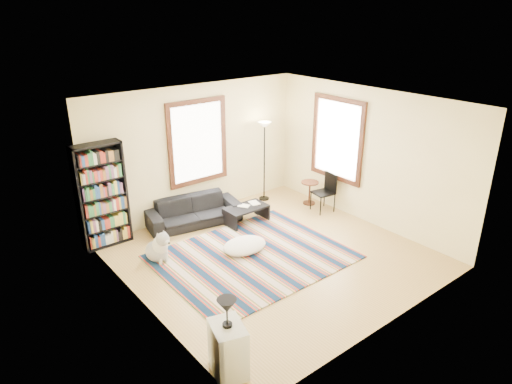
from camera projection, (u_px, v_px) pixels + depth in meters
floor at (273, 258)px, 8.38m from camera, size 5.00×5.00×0.10m
ceiling at (275, 100)px, 7.29m from camera, size 5.00×5.00×0.10m
wall_back at (196, 150)px, 9.68m from camera, size 5.00×0.10×2.80m
wall_front at (400, 239)px, 5.99m from camera, size 5.00×0.10×2.80m
wall_left at (136, 226)px, 6.36m from camera, size 0.10×5.00×2.80m
wall_right at (369, 156)px, 9.31m from camera, size 0.10×5.00×2.80m
window_back at (197, 142)px, 9.55m from camera, size 1.20×0.06×1.60m
window_right at (337, 139)px, 9.76m from camera, size 0.06×1.20×1.60m
rug at (252, 257)px, 8.31m from camera, size 3.26×2.61×0.02m
sofa at (194, 211)px, 9.49m from camera, size 2.04×1.09×0.56m
bookshelf at (102, 196)px, 8.40m from camera, size 0.90×0.30×2.00m
coffee_table at (246, 215)px, 9.58m from camera, size 1.01×0.74×0.36m
book_a at (242, 207)px, 9.45m from camera, size 0.29×0.27×0.02m
book_b at (250, 204)px, 9.63m from camera, size 0.23×0.29×0.02m
floor_cushion at (245, 245)px, 8.49m from camera, size 0.93×0.73×0.22m
floor_lamp at (264, 162)px, 10.47m from camera, size 0.40×0.40×1.86m
side_table at (309, 193)px, 10.46m from camera, size 0.49×0.49×0.54m
folding_chair at (323, 193)px, 10.04m from camera, size 0.48×0.46×0.86m
white_cabinet at (228, 349)px, 5.58m from camera, size 0.50×0.59×0.70m
table_lamp at (227, 313)px, 5.37m from camera, size 0.28×0.28×0.38m
dog at (156, 245)px, 8.10m from camera, size 0.55×0.68×0.61m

